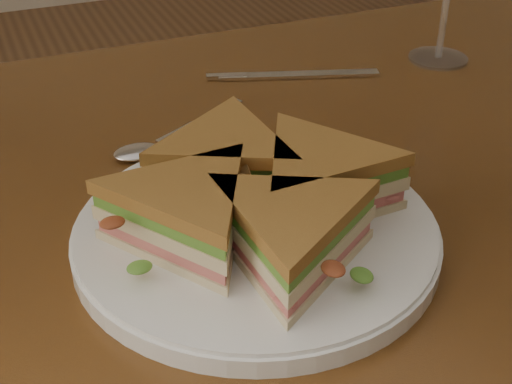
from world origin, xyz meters
TOP-DOWN VIEW (x-y plane):
  - table at (0.00, 0.00)m, footprint 1.20×0.80m
  - plate at (-0.06, -0.09)m, footprint 0.30×0.30m
  - sandwich_wedges at (-0.06, -0.09)m, footprint 0.28×0.28m
  - crisps_mound at (-0.06, -0.09)m, footprint 0.09×0.09m
  - spoon at (-0.09, 0.10)m, footprint 0.17×0.10m
  - knife at (0.11, 0.21)m, footprint 0.21×0.08m

SIDE VIEW (x-z plane):
  - table at x=0.00m, z-range 0.28..1.03m
  - knife at x=0.11m, z-range 0.75..0.75m
  - spoon at x=-0.09m, z-range 0.75..0.76m
  - plate at x=-0.06m, z-range 0.75..0.77m
  - crisps_mound at x=-0.06m, z-range 0.77..0.82m
  - sandwich_wedges at x=-0.06m, z-range 0.77..0.82m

